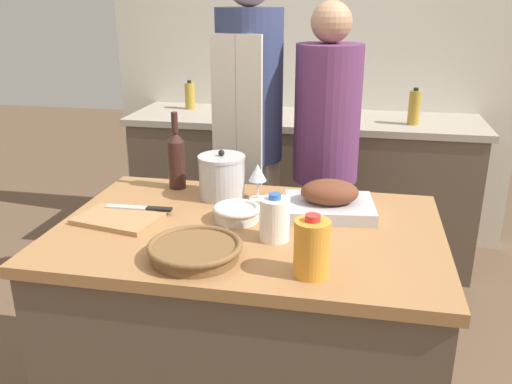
# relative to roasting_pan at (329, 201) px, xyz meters

# --- Properties ---
(kitchen_island) EXTENTS (1.32, 0.87, 0.88)m
(kitchen_island) POSITION_rel_roasting_pan_xyz_m (-0.26, -0.18, -0.49)
(kitchen_island) COLOR brown
(kitchen_island) RESTS_ON ground_plane
(back_counter) EXTENTS (2.18, 0.60, 0.93)m
(back_counter) POSITION_rel_roasting_pan_xyz_m (-0.26, 1.46, -0.47)
(back_counter) COLOR brown
(back_counter) RESTS_ON ground_plane
(back_wall) EXTENTS (2.68, 0.10, 2.55)m
(back_wall) POSITION_rel_roasting_pan_xyz_m (-0.26, 1.81, 0.34)
(back_wall) COLOR silver
(back_wall) RESTS_ON ground_plane
(roasting_pan) EXTENTS (0.35, 0.29, 0.13)m
(roasting_pan) POSITION_rel_roasting_pan_xyz_m (0.00, 0.00, 0.00)
(roasting_pan) COLOR #BCBCC1
(roasting_pan) RESTS_ON kitchen_island
(wicker_basket) EXTENTS (0.29, 0.29, 0.05)m
(wicker_basket) POSITION_rel_roasting_pan_xyz_m (-0.37, -0.44, -0.02)
(wicker_basket) COLOR brown
(wicker_basket) RESTS_ON kitchen_island
(cutting_board) EXTENTS (0.31, 0.24, 0.02)m
(cutting_board) POSITION_rel_roasting_pan_xyz_m (-0.73, -0.22, -0.04)
(cutting_board) COLOR #AD7F51
(cutting_board) RESTS_ON kitchen_island
(stock_pot) EXTENTS (0.18, 0.18, 0.19)m
(stock_pot) POSITION_rel_roasting_pan_xyz_m (-0.43, 0.09, 0.04)
(stock_pot) COLOR #B7B7BC
(stock_pot) RESTS_ON kitchen_island
(mixing_bowl) EXTENTS (0.17, 0.17, 0.05)m
(mixing_bowl) POSITION_rel_roasting_pan_xyz_m (-0.32, -0.13, -0.02)
(mixing_bowl) COLOR beige
(mixing_bowl) RESTS_ON kitchen_island
(juice_jug) EXTENTS (0.10, 0.10, 0.18)m
(juice_jug) POSITION_rel_roasting_pan_xyz_m (-0.02, -0.48, 0.04)
(juice_jug) COLOR orange
(juice_jug) RESTS_ON kitchen_island
(milk_jug) EXTENTS (0.10, 0.10, 0.16)m
(milk_jug) POSITION_rel_roasting_pan_xyz_m (-0.16, -0.26, 0.02)
(milk_jug) COLOR white
(milk_jug) RESTS_ON kitchen_island
(wine_bottle_green) EXTENTS (0.07, 0.07, 0.32)m
(wine_bottle_green) POSITION_rel_roasting_pan_xyz_m (-0.64, 0.16, 0.08)
(wine_bottle_green) COLOR #381E19
(wine_bottle_green) RESTS_ON kitchen_island
(wine_glass_left) EXTENTS (0.07, 0.07, 0.14)m
(wine_glass_left) POSITION_rel_roasting_pan_xyz_m (-0.28, 0.10, 0.05)
(wine_glass_left) COLOR silver
(wine_glass_left) RESTS_ON kitchen_island
(knife_chef) EXTENTS (0.25, 0.04, 0.01)m
(knife_chef) POSITION_rel_roasting_pan_xyz_m (-0.67, -0.13, -0.03)
(knife_chef) COLOR #B7B7BC
(knife_chef) RESTS_ON cutting_board
(condiment_bottle_tall) EXTENTS (0.07, 0.07, 0.15)m
(condiment_bottle_tall) POSITION_rel_roasting_pan_xyz_m (-0.44, 1.37, 0.06)
(condiment_bottle_tall) COLOR #B28E2D
(condiment_bottle_tall) RESTS_ON back_counter
(condiment_bottle_short) EXTENTS (0.07, 0.07, 0.21)m
(condiment_bottle_short) POSITION_rel_roasting_pan_xyz_m (0.39, 1.38, 0.10)
(condiment_bottle_short) COLOR #B28E2D
(condiment_bottle_short) RESTS_ON back_counter
(condiment_bottle_extra) EXTENTS (0.06, 0.06, 0.19)m
(condiment_bottle_extra) POSITION_rel_roasting_pan_xyz_m (-1.03, 1.57, 0.08)
(condiment_bottle_extra) COLOR #B28E2D
(condiment_bottle_extra) RESTS_ON back_counter
(person_cook_aproned) EXTENTS (0.32, 0.34, 1.79)m
(person_cook_aproned) POSITION_rel_roasting_pan_xyz_m (-0.45, 0.71, 0.08)
(person_cook_aproned) COLOR beige
(person_cook_aproned) RESTS_ON ground_plane
(person_cook_guest) EXTENTS (0.32, 0.32, 1.62)m
(person_cook_guest) POSITION_rel_roasting_pan_xyz_m (-0.07, 0.71, -0.03)
(person_cook_guest) COLOR beige
(person_cook_guest) RESTS_ON ground_plane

